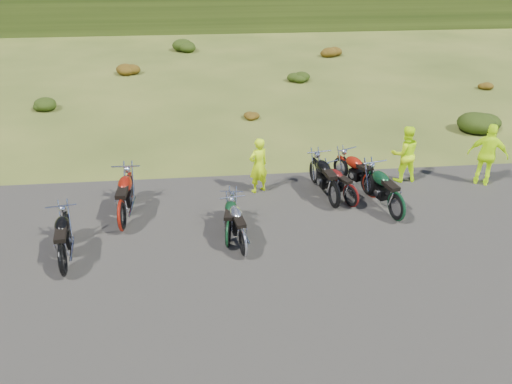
{
  "coord_description": "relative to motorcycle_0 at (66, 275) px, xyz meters",
  "views": [
    {
      "loc": [
        -2.07,
        -10.06,
        6.96
      ],
      "look_at": [
        -0.92,
        1.44,
        0.78
      ],
      "focal_mm": 35.0,
      "sensor_mm": 36.0,
      "label": 1
    }
  ],
  "objects": [
    {
      "name": "gravel_pad",
      "position": [
        5.45,
        -1.36,
        0.0
      ],
      "size": [
        20.0,
        12.0,
        0.04
      ],
      "primitive_type": "cube",
      "color": "black",
      "rests_on": "ground"
    },
    {
      "name": "shrub_8",
      "position": [
        16.65,
        13.04,
        0.23
      ],
      "size": [
        0.77,
        0.77,
        0.45
      ],
      "primitive_type": "ellipsoid",
      "color": "#622D0C",
      "rests_on": "ground"
    },
    {
      "name": "motorcycle_6",
      "position": [
        7.94,
        2.86,
        0.0
      ],
      "size": [
        1.51,
        2.2,
        1.1
      ],
      "primitive_type": null,
      "rotation": [
        0.0,
        0.0,
        2.0
      ],
      "color": "maroon",
      "rests_on": "ground"
    },
    {
      "name": "motorcycle_0",
      "position": [
        0.0,
        0.0,
        0.0
      ],
      "size": [
        1.05,
        2.25,
        1.13
      ],
      "primitive_type": null,
      "rotation": [
        0.0,
        0.0,
        1.73
      ],
      "color": "black",
      "rests_on": "ground"
    },
    {
      "name": "shrub_1",
      "position": [
        -3.65,
        11.94,
        0.31
      ],
      "size": [
        1.03,
        1.03,
        0.61
      ],
      "primitive_type": "ellipsoid",
      "color": "#1C310C",
      "rests_on": "ground"
    },
    {
      "name": "person_right_a",
      "position": [
        9.2,
        3.82,
        0.88
      ],
      "size": [
        0.87,
        0.68,
        1.75
      ],
      "primitive_type": "imported",
      "rotation": [
        0.0,
        0.0,
        3.16
      ],
      "color": "#C6F30C",
      "rests_on": "ground"
    },
    {
      "name": "motorcycle_1",
      "position": [
        1.06,
        1.77,
        0.0
      ],
      "size": [
        0.82,
        2.36,
        1.23
      ],
      "primitive_type": null,
      "rotation": [
        0.0,
        0.0,
        1.55
      ],
      "color": "maroon",
      "rests_on": "ground"
    },
    {
      "name": "shrub_3",
      "position": [
        2.15,
        22.54,
        0.46
      ],
      "size": [
        1.56,
        1.56,
        0.92
      ],
      "primitive_type": "ellipsoid",
      "color": "#1C310C",
      "rests_on": "ground"
    },
    {
      "name": "motorcycle_2",
      "position": [
        3.72,
        0.75,
        0.0
      ],
      "size": [
        0.9,
        1.95,
        0.98
      ],
      "primitive_type": null,
      "rotation": [
        0.0,
        0.0,
        1.42
      ],
      "color": "black",
      "rests_on": "ground"
    },
    {
      "name": "motorcycle_7",
      "position": [
        8.2,
        1.55,
        0.0
      ],
      "size": [
        1.23,
        2.37,
        1.18
      ],
      "primitive_type": null,
      "rotation": [
        0.0,
        0.0,
        1.79
      ],
      "color": "#0D321A",
      "rests_on": "ground"
    },
    {
      "name": "motorcycle_4",
      "position": [
        7.21,
        2.37,
        0.0
      ],
      "size": [
        1.33,
        1.95,
        0.98
      ],
      "primitive_type": null,
      "rotation": [
        0.0,
        0.0,
        1.99
      ],
      "color": "#500E0D",
      "rests_on": "ground"
    },
    {
      "name": "shrub_5",
      "position": [
        7.95,
        15.14,
        0.31
      ],
      "size": [
        1.03,
        1.03,
        0.61
      ],
      "primitive_type": "ellipsoid",
      "color": "#1C310C",
      "rests_on": "ground"
    },
    {
      "name": "person_middle",
      "position": [
        4.74,
        3.52,
        0.83
      ],
      "size": [
        0.72,
        0.63,
        1.67
      ],
      "primitive_type": "imported",
      "rotation": [
        0.0,
        0.0,
        3.62
      ],
      "color": "#C6F30C",
      "rests_on": "ground"
    },
    {
      "name": "person_right_b",
      "position": [
        11.55,
        3.34,
        0.95
      ],
      "size": [
        1.2,
        0.96,
        1.9
      ],
      "primitive_type": "imported",
      "rotation": [
        0.0,
        0.0,
        2.62
      ],
      "color": "#C6F30C",
      "rests_on": "ground"
    },
    {
      "name": "motorcycle_5",
      "position": [
        6.72,
        2.38,
        0.0
      ],
      "size": [
        1.09,
        2.35,
        1.19
      ],
      "primitive_type": null,
      "rotation": [
        0.0,
        0.0,
        1.73
      ],
      "color": "black",
      "rests_on": "ground"
    },
    {
      "name": "shrub_4",
      "position": [
        5.05,
        9.84,
        0.23
      ],
      "size": [
        0.77,
        0.77,
        0.45
      ],
      "primitive_type": "ellipsoid",
      "color": "#622D0C",
      "rests_on": "ground"
    },
    {
      "name": "ground",
      "position": [
        5.45,
        0.64,
        0.0
      ],
      "size": [
        300.0,
        300.0,
        0.0
      ],
      "primitive_type": "plane",
      "color": "#394717",
      "rests_on": "ground"
    },
    {
      "name": "shrub_7",
      "position": [
        13.75,
        7.74,
        0.46
      ],
      "size": [
        1.56,
        1.56,
        0.92
      ],
      "primitive_type": "ellipsoid",
      "color": "#1C310C",
      "rests_on": "ground"
    },
    {
      "name": "shrub_6",
      "position": [
        10.85,
        20.44,
        0.38
      ],
      "size": [
        1.3,
        1.3,
        0.77
      ],
      "primitive_type": "ellipsoid",
      "color": "#622D0C",
      "rests_on": "ground"
    },
    {
      "name": "motorcycle_3",
      "position": [
        4.05,
        0.32,
        0.0
      ],
      "size": [
        0.96,
        2.05,
        1.03
      ],
      "primitive_type": null,
      "rotation": [
        0.0,
        0.0,
        1.73
      ],
      "color": "#A5A4A9",
      "rests_on": "ground"
    },
    {
      "name": "shrub_2",
      "position": [
        -0.75,
        17.24,
        0.38
      ],
      "size": [
        1.3,
        1.3,
        0.77
      ],
      "primitive_type": "ellipsoid",
      "color": "#622D0C",
      "rests_on": "ground"
    }
  ]
}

